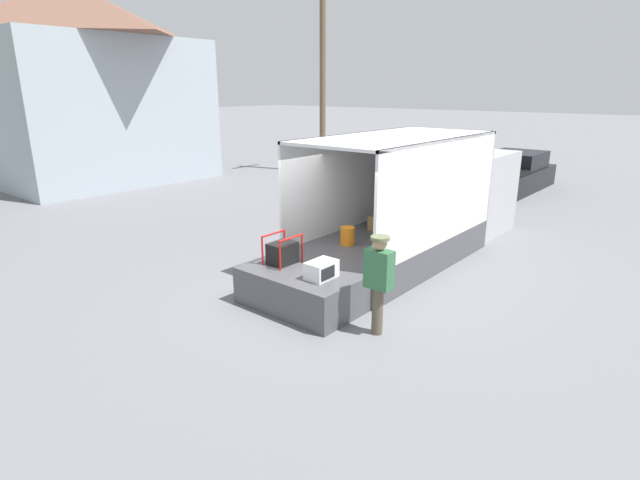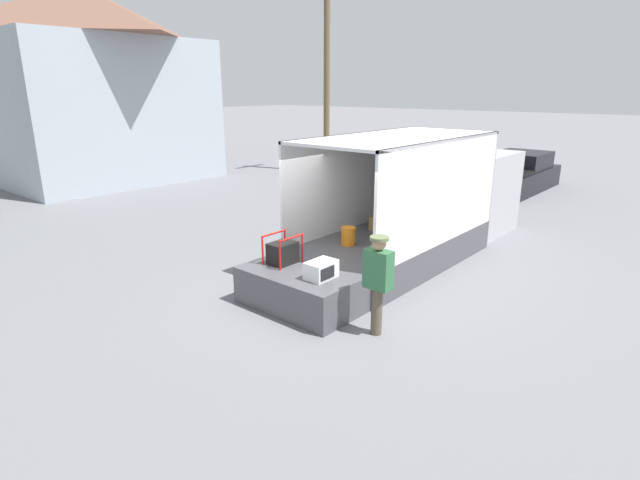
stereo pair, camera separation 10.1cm
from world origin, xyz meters
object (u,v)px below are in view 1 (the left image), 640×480
Objects in this scene: box_truck at (434,209)px; worker_person at (379,276)px; pickup_truck_black at (510,175)px; microwave at (322,270)px; utility_pole at (323,72)px; portable_generator at (283,252)px.

worker_person is at bearing -161.89° from box_truck.
pickup_truck_black is at bearing 11.39° from worker_person.
microwave is 0.06× the size of utility_pole.
worker_person is (0.04, -1.14, 0.16)m from microwave.
utility_pole reaches higher than pickup_truck_black.
worker_person is at bearing -168.61° from pickup_truck_black.
utility_pole is (11.94, 8.91, 3.60)m from portable_generator.
portable_generator is at bearing 173.80° from box_truck.
worker_person is at bearing -92.62° from portable_generator.
microwave is 1.05m from portable_generator.
microwave is at bearing 91.96° from worker_person.
microwave is 0.11× the size of pickup_truck_black.
pickup_truck_black is at bearing 7.15° from box_truck.
portable_generator is 2.18m from worker_person.
microwave is at bearing -173.38° from pickup_truck_black.
portable_generator is 13.25m from pickup_truck_black.
box_truck is 4.96m from portable_generator.
pickup_truck_black is (13.38, 1.55, -0.25)m from microwave.
worker_person reaches higher than portable_generator.
portable_generator is 0.38× the size of worker_person.
portable_generator reaches higher than microwave.
utility_pole is (12.07, 9.96, 3.65)m from microwave.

